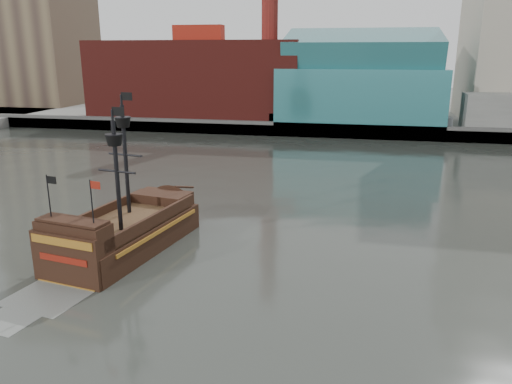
# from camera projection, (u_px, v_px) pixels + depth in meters

# --- Properties ---
(ground) EXTENTS (400.00, 400.00, 0.00)m
(ground) POSITION_uv_depth(u_px,v_px,m) (183.00, 295.00, 31.95)
(ground) COLOR #2A2D28
(ground) RESTS_ON ground
(promenade_far) EXTENTS (220.00, 60.00, 2.00)m
(promenade_far) POSITION_uv_depth(u_px,v_px,m) (316.00, 112.00, 118.29)
(promenade_far) COLOR slate
(promenade_far) RESTS_ON ground
(seawall) EXTENTS (220.00, 1.00, 2.60)m
(seawall) POSITION_uv_depth(u_px,v_px,m) (301.00, 130.00, 90.44)
(seawall) COLOR #4C4C49
(seawall) RESTS_ON ground
(skyline) EXTENTS (149.00, 45.00, 62.00)m
(skyline) POSITION_uv_depth(u_px,v_px,m) (341.00, 4.00, 103.83)
(skyline) COLOR brown
(skyline) RESTS_ON promenade_far
(pirate_ship) EXTENTS (7.99, 17.89, 12.93)m
(pirate_ship) POSITION_uv_depth(u_px,v_px,m) (125.00, 236.00, 38.76)
(pirate_ship) COLOR black
(pirate_ship) RESTS_ON ground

